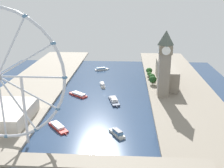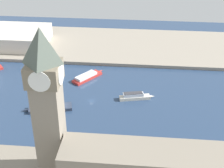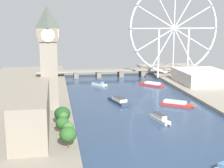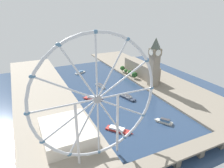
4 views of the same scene
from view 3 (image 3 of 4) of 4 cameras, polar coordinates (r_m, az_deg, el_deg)
The scene contains 13 objects.
ground_plane at distance 292.54m, azimuth 4.98°, elevation -4.38°, with size 380.03×380.03×0.00m, color navy.
riverbank_left at distance 284.79m, azimuth -15.99°, elevation -4.90°, with size 90.00×520.00×3.00m, color gray.
clock_tower at distance 283.79m, azimuth -10.63°, elevation 4.68°, with size 17.20×17.20×84.81m.
parliament_block at distance 234.80m, azimuth -13.35°, elevation -4.37°, with size 22.00×96.12×27.20m, color gray.
tree_row_embankment at distance 228.25m, azimuth -8.07°, elevation -6.21°, with size 12.85×56.72×12.79m.
ferris_wheel at distance 433.42m, azimuth 10.45°, elevation 9.13°, with size 116.62×3.20×119.15m.
riverside_hall at distance 407.40m, azimuth 14.88°, elevation 1.21°, with size 52.07×63.36×14.65m, color beige.
river_bridge at distance 452.47m, azimuth -0.42°, elevation 2.17°, with size 192.03×17.13×9.77m.
tour_boat_0 at distance 396.83m, azimuth 6.68°, elevation -0.01°, with size 26.46×29.97×4.14m.
tour_boat_1 at distance 262.91m, azimuth 8.11°, elevation -5.72°, with size 10.36×28.06×5.67m.
tour_boat_3 at distance 315.61m, azimuth 1.13°, elevation -2.77°, with size 16.34×37.04×5.39m.
tour_boat_4 at distance 393.59m, azimuth -2.14°, elevation 0.06°, with size 17.21×22.57×5.85m.
tour_boat_5 at distance 310.42m, azimuth 10.82°, elevation -3.26°, with size 29.17×24.29×4.43m.
Camera 3 is at (-72.70, -272.29, 78.45)m, focal length 54.16 mm.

